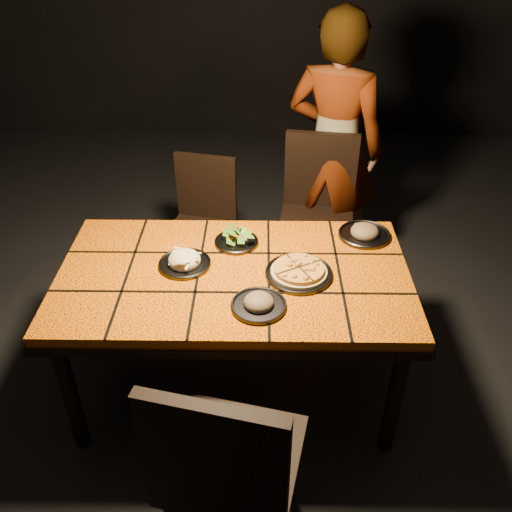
{
  "coord_description": "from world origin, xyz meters",
  "views": [
    {
      "loc": [
        0.13,
        -1.98,
        2.22
      ],
      "look_at": [
        0.1,
        0.03,
        0.82
      ],
      "focal_mm": 38.0,
      "sensor_mm": 36.0,
      "label": 1
    }
  ],
  "objects_px": {
    "diner": "(334,149)",
    "plate_pasta": "(185,262)",
    "dining_table": "(234,286)",
    "chair_far_right": "(318,204)",
    "chair_near": "(226,466)",
    "chair_far_left": "(203,216)",
    "plate_pizza": "(299,272)"
  },
  "relations": [
    {
      "from": "dining_table",
      "to": "chair_far_right",
      "type": "relative_size",
      "value": 1.64
    },
    {
      "from": "chair_far_right",
      "to": "plate_pizza",
      "type": "relative_size",
      "value": 2.85
    },
    {
      "from": "diner",
      "to": "plate_pizza",
      "type": "bearing_deg",
      "value": 99.31
    },
    {
      "from": "diner",
      "to": "plate_pasta",
      "type": "bearing_deg",
      "value": 76.97
    },
    {
      "from": "chair_far_right",
      "to": "plate_pasta",
      "type": "xyz_separation_m",
      "value": [
        -0.7,
        -0.92,
        0.21
      ]
    },
    {
      "from": "chair_far_right",
      "to": "plate_pizza",
      "type": "xyz_separation_m",
      "value": [
        -0.18,
        -0.99,
        0.2
      ]
    },
    {
      "from": "dining_table",
      "to": "chair_near",
      "type": "distance_m",
      "value": 0.89
    },
    {
      "from": "chair_far_right",
      "to": "diner",
      "type": "bearing_deg",
      "value": 72.52
    },
    {
      "from": "chair_near",
      "to": "plate_pasta",
      "type": "xyz_separation_m",
      "value": [
        -0.24,
        0.93,
        0.18
      ]
    },
    {
      "from": "chair_near",
      "to": "diner",
      "type": "distance_m",
      "value": 2.15
    },
    {
      "from": "chair_far_left",
      "to": "plate_pasta",
      "type": "xyz_separation_m",
      "value": [
        0.02,
        -0.89,
        0.28
      ]
    },
    {
      "from": "chair_far_right",
      "to": "diner",
      "type": "xyz_separation_m",
      "value": [
        0.1,
        0.21,
        0.28
      ]
    },
    {
      "from": "chair_far_left",
      "to": "plate_pasta",
      "type": "bearing_deg",
      "value": -76.16
    },
    {
      "from": "dining_table",
      "to": "plate_pasta",
      "type": "bearing_deg",
      "value": 168.17
    },
    {
      "from": "chair_near",
      "to": "diner",
      "type": "relative_size",
      "value": 0.61
    },
    {
      "from": "dining_table",
      "to": "chair_near",
      "type": "height_order",
      "value": "chair_near"
    },
    {
      "from": "chair_near",
      "to": "dining_table",
      "type": "bearing_deg",
      "value": -76.11
    },
    {
      "from": "chair_near",
      "to": "plate_pizza",
      "type": "relative_size",
      "value": 2.98
    },
    {
      "from": "chair_near",
      "to": "chair_far_left",
      "type": "xyz_separation_m",
      "value": [
        -0.26,
        1.82,
        -0.1
      ]
    },
    {
      "from": "dining_table",
      "to": "chair_far_right",
      "type": "bearing_deg",
      "value": 63.98
    },
    {
      "from": "diner",
      "to": "plate_pizza",
      "type": "distance_m",
      "value": 1.23
    },
    {
      "from": "dining_table",
      "to": "diner",
      "type": "relative_size",
      "value": 0.96
    },
    {
      "from": "chair_far_left",
      "to": "plate_pizza",
      "type": "height_order",
      "value": "chair_far_left"
    },
    {
      "from": "chair_far_left",
      "to": "plate_pasta",
      "type": "height_order",
      "value": "chair_far_left"
    },
    {
      "from": "chair_far_right",
      "to": "diner",
      "type": "relative_size",
      "value": 0.59
    },
    {
      "from": "dining_table",
      "to": "chair_far_right",
      "type": "distance_m",
      "value": 1.08
    },
    {
      "from": "chair_far_left",
      "to": "chair_far_right",
      "type": "height_order",
      "value": "chair_far_right"
    },
    {
      "from": "plate_pizza",
      "to": "chair_far_right",
      "type": "bearing_deg",
      "value": 79.85
    },
    {
      "from": "chair_far_right",
      "to": "plate_pasta",
      "type": "relative_size",
      "value": 4.07
    },
    {
      "from": "dining_table",
      "to": "chair_far_left",
      "type": "xyz_separation_m",
      "value": [
        -0.24,
        0.94,
        -0.18
      ]
    },
    {
      "from": "chair_near",
      "to": "plate_pasta",
      "type": "distance_m",
      "value": 0.98
    },
    {
      "from": "dining_table",
      "to": "plate_pasta",
      "type": "xyz_separation_m",
      "value": [
        -0.23,
        0.05,
        0.1
      ]
    }
  ]
}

